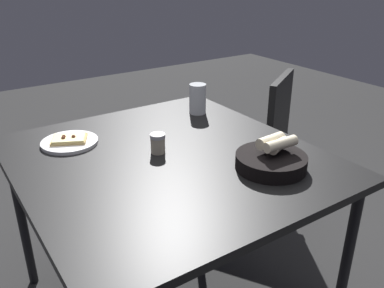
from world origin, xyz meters
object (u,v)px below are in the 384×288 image
(dining_table, at_px, (168,170))
(bread_basket, at_px, (271,159))
(pizza_plate, at_px, (70,141))
(beer_glass, at_px, (198,100))
(chair_near, at_px, (257,134))
(pepper_shaker, at_px, (158,144))

(dining_table, bearing_deg, bread_basket, 131.54)
(pizza_plate, height_order, bread_basket, bread_basket)
(dining_table, height_order, bread_basket, bread_basket)
(pizza_plate, bearing_deg, beer_glass, -178.63)
(dining_table, xyz_separation_m, chair_near, (-0.87, -0.44, -0.21))
(dining_table, relative_size, chair_near, 1.34)
(pizza_plate, bearing_deg, chair_near, -173.97)
(pizza_plate, bearing_deg, dining_table, 130.22)
(pizza_plate, relative_size, pepper_shaker, 2.94)
(beer_glass, relative_size, chair_near, 0.17)
(bread_basket, height_order, beer_glass, beer_glass)
(dining_table, xyz_separation_m, bread_basket, (-0.25, 0.29, 0.09))
(pizza_plate, bearing_deg, bread_basket, 130.86)
(dining_table, relative_size, pepper_shaker, 14.84)
(dining_table, distance_m, bread_basket, 0.39)
(chair_near, bearing_deg, pepper_shaker, 23.75)
(dining_table, height_order, chair_near, chair_near)
(dining_table, height_order, pizza_plate, pizza_plate)
(dining_table, bearing_deg, chair_near, -153.35)
(pizza_plate, distance_m, bread_basket, 0.80)
(dining_table, distance_m, pepper_shaker, 0.10)
(beer_glass, distance_m, chair_near, 0.61)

